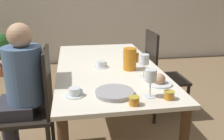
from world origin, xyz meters
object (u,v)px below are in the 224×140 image
(serving_tray, at_px, (115,93))
(bread_plate, at_px, (159,81))
(wine_glass_water, at_px, (144,60))
(chair_opposite, at_px, (160,73))
(red_pitcher, at_px, (130,59))
(jam_jar_red, at_px, (134,100))
(person_seated, at_px, (21,84))
(wine_glass_juice, at_px, (151,77))
(teacup_near_person, at_px, (75,92))
(chair_person_side, at_px, (35,106))
(jam_jar_amber, at_px, (169,95))
(teacup_across, at_px, (101,65))

(serving_tray, relative_size, bread_plate, 1.34)
(bread_plate, bearing_deg, wine_glass_water, 113.05)
(chair_opposite, height_order, wine_glass_water, chair_opposite)
(red_pitcher, height_order, jam_jar_red, red_pitcher)
(person_seated, distance_m, wine_glass_juice, 1.04)
(wine_glass_water, distance_m, serving_tray, 0.45)
(wine_glass_juice, height_order, teacup_near_person, wine_glass_juice)
(chair_person_side, xyz_separation_m, bread_plate, (0.97, -0.22, 0.24))
(red_pitcher, distance_m, bread_plate, 0.42)
(serving_tray, bearing_deg, teacup_near_person, 173.96)
(wine_glass_water, xyz_separation_m, teacup_near_person, (-0.57, -0.28, -0.12))
(teacup_near_person, bearing_deg, jam_jar_amber, -14.10)
(chair_person_side, xyz_separation_m, red_pitcher, (0.83, 0.17, 0.31))
(person_seated, xyz_separation_m, red_pitcher, (0.92, 0.14, 0.12))
(wine_glass_water, bearing_deg, teacup_across, 133.76)
(chair_person_side, bearing_deg, bread_plate, -102.94)
(chair_person_side, xyz_separation_m, wine_glass_juice, (0.83, -0.43, 0.35))
(jam_jar_red, bearing_deg, teacup_across, 97.69)
(wine_glass_juice, distance_m, teacup_near_person, 0.53)
(red_pitcher, height_order, teacup_across, red_pitcher)
(red_pitcher, bearing_deg, jam_jar_amber, -79.93)
(teacup_across, distance_m, bread_plate, 0.63)
(jam_jar_red, bearing_deg, teacup_near_person, 151.05)
(chair_opposite, distance_m, wine_glass_juice, 1.19)
(person_seated, xyz_separation_m, bread_plate, (1.06, -0.24, 0.05))
(chair_person_side, distance_m, wine_glass_juice, 1.00)
(person_seated, relative_size, bread_plate, 5.92)
(chair_opposite, xyz_separation_m, wine_glass_water, (-0.39, -0.65, 0.36))
(serving_tray, relative_size, jam_jar_amber, 3.85)
(jam_jar_red, bearing_deg, wine_glass_water, 67.39)
(chair_person_side, distance_m, wine_glass_water, 0.96)
(teacup_across, distance_m, jam_jar_amber, 0.85)
(chair_opposite, distance_m, wine_glass_water, 0.84)
(wine_glass_juice, distance_m, teacup_across, 0.76)
(chair_person_side, relative_size, teacup_near_person, 7.17)
(wine_glass_juice, bearing_deg, jam_jar_red, -143.04)
(bread_plate, xyz_separation_m, jam_jar_red, (-0.28, -0.31, 0.00))
(chair_opposite, xyz_separation_m, teacup_across, (-0.71, -0.32, 0.24))
(chair_opposite, xyz_separation_m, teacup_near_person, (-0.96, -0.93, 0.24))
(red_pitcher, xyz_separation_m, bread_plate, (0.14, -0.39, -0.07))
(wine_glass_water, bearing_deg, chair_opposite, 58.86)
(wine_glass_juice, distance_m, jam_jar_red, 0.20)
(chair_person_side, bearing_deg, person_seated, 76.66)
(serving_tray, distance_m, bread_plate, 0.40)
(wine_glass_juice, bearing_deg, teacup_across, 109.07)
(wine_glass_water, relative_size, wine_glass_juice, 1.00)
(jam_jar_amber, bearing_deg, serving_tray, 159.94)
(chair_opposite, height_order, bread_plate, chair_opposite)
(teacup_near_person, bearing_deg, wine_glass_juice, -11.31)
(person_seated, distance_m, jam_jar_amber, 1.16)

